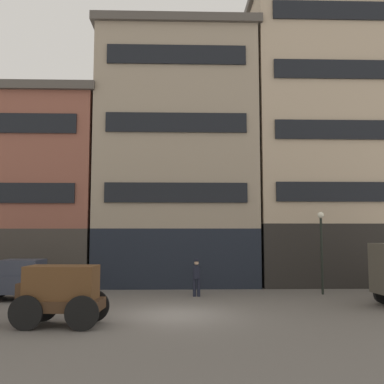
{
  "coord_description": "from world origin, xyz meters",
  "views": [
    {
      "loc": [
        0.19,
        -16.47,
        3.1
      ],
      "look_at": [
        0.73,
        1.97,
        4.82
      ],
      "focal_mm": 40.13,
      "sensor_mm": 36.0,
      "label": 1
    }
  ],
  "objects_px": {
    "cargo_wagon": "(60,291)",
    "pedestrian_officer": "(197,276)",
    "sedan_dark": "(19,280)",
    "streetlamp_curbside": "(321,241)"
  },
  "relations": [
    {
      "from": "cargo_wagon",
      "to": "pedestrian_officer",
      "type": "bearing_deg",
      "value": 53.22
    },
    {
      "from": "sedan_dark",
      "to": "pedestrian_officer",
      "type": "height_order",
      "value": "sedan_dark"
    },
    {
      "from": "sedan_dark",
      "to": "pedestrian_officer",
      "type": "relative_size",
      "value": 2.11
    },
    {
      "from": "sedan_dark",
      "to": "streetlamp_curbside",
      "type": "relative_size",
      "value": 0.92
    },
    {
      "from": "cargo_wagon",
      "to": "sedan_dark",
      "type": "relative_size",
      "value": 0.79
    },
    {
      "from": "streetlamp_curbside",
      "to": "pedestrian_officer",
      "type": "bearing_deg",
      "value": -175.24
    },
    {
      "from": "sedan_dark",
      "to": "streetlamp_curbside",
      "type": "distance_m",
      "value": 14.7
    },
    {
      "from": "pedestrian_officer",
      "to": "streetlamp_curbside",
      "type": "relative_size",
      "value": 0.44
    },
    {
      "from": "cargo_wagon",
      "to": "sedan_dark",
      "type": "height_order",
      "value": "cargo_wagon"
    },
    {
      "from": "streetlamp_curbside",
      "to": "sedan_dark",
      "type": "bearing_deg",
      "value": -174.66
    }
  ]
}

